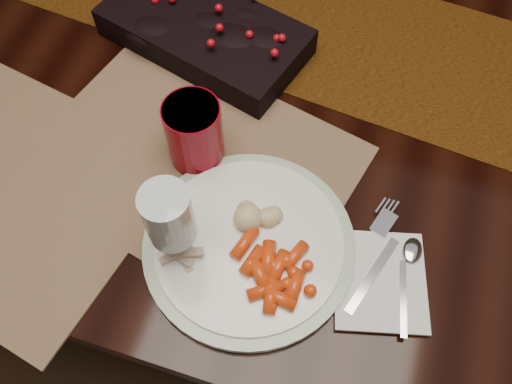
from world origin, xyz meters
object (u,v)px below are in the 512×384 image
(red_cup, at_px, (194,134))
(placemat_main, at_px, (192,161))
(wine_glass, at_px, (173,231))
(mashed_potatoes, at_px, (259,210))
(turkey_shreds, at_px, (185,253))
(centerpiece, at_px, (204,28))
(baby_carrots, at_px, (268,272))
(dining_table, at_px, (302,197))
(napkin, at_px, (380,280))
(dinner_plate, at_px, (249,244))

(red_cup, bearing_deg, placemat_main, -114.85)
(placemat_main, relative_size, wine_glass, 2.74)
(mashed_potatoes, bearing_deg, placemat_main, 151.93)
(red_cup, bearing_deg, turkey_shreds, -74.83)
(centerpiece, distance_m, baby_carrots, 0.46)
(red_cup, bearing_deg, baby_carrots, -44.91)
(mashed_potatoes, xyz_separation_m, red_cup, (-0.13, 0.08, 0.02))
(placemat_main, height_order, mashed_potatoes, mashed_potatoes)
(dining_table, height_order, napkin, napkin)
(dining_table, relative_size, turkey_shreds, 27.76)
(placemat_main, xyz_separation_m, baby_carrots, (0.17, -0.15, 0.03))
(baby_carrots, height_order, red_cup, red_cup)
(wine_glass, bearing_deg, mashed_potatoes, 43.61)
(centerpiece, height_order, wine_glass, wine_glass)
(centerpiece, relative_size, turkey_shreds, 5.40)
(placemat_main, bearing_deg, dinner_plate, -26.69)
(mashed_potatoes, distance_m, wine_glass, 0.13)
(turkey_shreds, bearing_deg, napkin, 10.63)
(baby_carrots, xyz_separation_m, turkey_shreds, (-0.12, -0.01, -0.00))
(dining_table, xyz_separation_m, mashed_potatoes, (-0.02, -0.27, 0.41))
(red_cup, bearing_deg, dining_table, 51.31)
(placemat_main, xyz_separation_m, dinner_plate, (0.13, -0.11, 0.01))
(dinner_plate, relative_size, turkey_shreds, 4.64)
(placemat_main, relative_size, mashed_potatoes, 6.43)
(napkin, bearing_deg, placemat_main, 147.33)
(mashed_potatoes, bearing_deg, turkey_shreds, -131.97)
(dining_table, xyz_separation_m, turkey_shreds, (-0.10, -0.35, 0.40))
(mashed_potatoes, height_order, turkey_shreds, mashed_potatoes)
(dining_table, bearing_deg, mashed_potatoes, -94.94)
(dining_table, bearing_deg, dinner_plate, -94.53)
(centerpiece, bearing_deg, baby_carrots, -59.22)
(dinner_plate, xyz_separation_m, napkin, (0.19, 0.00, -0.01))
(centerpiece, relative_size, red_cup, 3.02)
(mashed_potatoes, distance_m, turkey_shreds, 0.12)
(centerpiece, distance_m, wine_glass, 0.41)
(turkey_shreds, bearing_deg, red_cup, 105.17)
(placemat_main, distance_m, baby_carrots, 0.23)
(turkey_shreds, xyz_separation_m, red_cup, (-0.05, 0.17, 0.04))
(centerpiece, height_order, dinner_plate, centerpiece)
(baby_carrots, height_order, mashed_potatoes, mashed_potatoes)
(centerpiece, relative_size, wine_glass, 2.01)
(dining_table, height_order, placemat_main, placemat_main)
(baby_carrots, bearing_deg, mashed_potatoes, 114.87)
(baby_carrots, xyz_separation_m, napkin, (0.15, 0.04, -0.02))
(mashed_potatoes, relative_size, wine_glass, 0.43)
(dining_table, xyz_separation_m, centerpiece, (-0.22, 0.04, 0.41))
(napkin, xyz_separation_m, wine_glass, (-0.28, -0.05, 0.08))
(placemat_main, xyz_separation_m, napkin, (0.32, -0.11, 0.00))
(centerpiece, height_order, napkin, centerpiece)
(dining_table, height_order, wine_glass, wine_glass)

